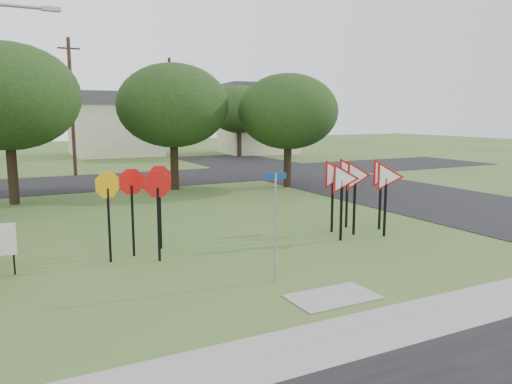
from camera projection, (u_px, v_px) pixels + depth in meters
ground at (280, 268)px, 13.37m from camera, size 140.00×140.00×0.00m
sidewalk at (388, 327)px, 9.68m from camera, size 30.00×1.60×0.02m
planting_strip at (436, 353)px, 8.63m from camera, size 30.00×0.80×0.02m
street_right at (377, 189)px, 27.59m from camera, size 8.00×50.00×0.02m
street_far at (119, 181)px, 30.93m from camera, size 60.00×8.00×0.02m
curb_pad at (333, 297)px, 11.26m from camera, size 2.00×1.20×0.02m
street_name_sign at (275, 219)px, 12.11m from camera, size 0.56×0.09×2.70m
stop_sign_cluster at (140, 192)px, 14.20m from camera, size 2.43×1.42×2.58m
yield_sign_cluster at (358, 179)px, 17.04m from camera, size 3.29×2.36×2.61m
far_pole_a at (72, 106)px, 32.83m from camera, size 1.40×0.24×9.00m
far_pole_b at (171, 111)px, 40.00m from camera, size 1.40×0.24×8.50m
house_mid at (115, 124)px, 49.82m from camera, size 8.40×8.40×6.20m
house_right at (257, 118)px, 52.57m from camera, size 8.30×8.30×7.20m
tree_near_left at (7, 97)px, 22.19m from camera, size 6.40×6.40×7.27m
tree_near_mid at (173, 106)px, 26.75m from camera, size 6.00×6.00×6.80m
tree_near_right at (288, 112)px, 27.76m from camera, size 5.60×5.60×6.33m
tree_far_right at (239, 109)px, 47.11m from camera, size 6.00×6.00×6.80m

